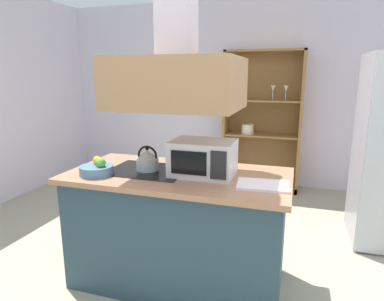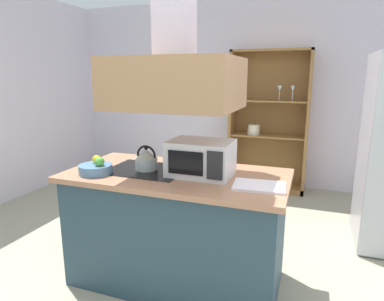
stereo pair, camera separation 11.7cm
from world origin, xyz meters
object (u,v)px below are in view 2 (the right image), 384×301
object	(u,v)px
cutting_board	(259,186)
fruit_bowl	(96,168)
dish_cabinet	(268,129)
microwave	(201,158)
kettle	(146,160)

from	to	relation	value
cutting_board	fruit_bowl	xyz separation A→B (m)	(-1.20, -0.11, 0.03)
dish_cabinet	fruit_bowl	world-z (taller)	dish_cabinet
microwave	fruit_bowl	bearing A→B (deg)	-162.02
dish_cabinet	fruit_bowl	distance (m)	2.94
dish_cabinet	microwave	size ratio (longest dim) A/B	4.27
dish_cabinet	cutting_board	xyz separation A→B (m)	(0.29, -2.68, 0.04)
cutting_board	microwave	bearing A→B (deg)	163.62
kettle	fruit_bowl	distance (m)	0.38
dish_cabinet	microwave	xyz separation A→B (m)	(-0.17, -2.54, 0.16)
cutting_board	microwave	xyz separation A→B (m)	(-0.45, 0.13, 0.12)
kettle	fruit_bowl	bearing A→B (deg)	-143.58
kettle	cutting_board	world-z (taller)	kettle
dish_cabinet	kettle	size ratio (longest dim) A/B	10.13
kettle	dish_cabinet	bearing A→B (deg)	76.61
cutting_board	fruit_bowl	world-z (taller)	fruit_bowl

